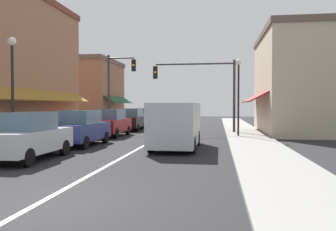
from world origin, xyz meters
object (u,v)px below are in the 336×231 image
Objects in this scene: van_in_lane at (176,124)px; parked_car_far_left at (131,119)px; parked_car_third_left at (110,123)px; traffic_signal_left_corner at (117,82)px; parked_car_nearest_left at (27,136)px; street_lamp_left_near at (12,75)px; traffic_signal_mast_arm at (204,82)px; street_lamp_right_mid at (238,85)px; parked_car_distant_left at (144,118)px; parked_car_second_left at (81,128)px.

parked_car_far_left is at bearing 114.28° from van_in_lane.
traffic_signal_left_corner reaches higher than parked_car_third_left.
street_lamp_left_near is (-1.75, 1.90, 2.42)m from parked_car_nearest_left.
parked_car_far_left is at bearing 90.34° from parked_car_nearest_left.
traffic_signal_mast_arm is at bearing -8.42° from traffic_signal_left_corner.
parked_car_third_left is 0.79× the size of van_in_lane.
traffic_signal_mast_arm is at bearing 125.35° from street_lamp_right_mid.
van_in_lane is (4.98, -5.74, 0.27)m from parked_car_third_left.
traffic_signal_left_corner is (-0.99, -5.43, 2.95)m from parked_car_distant_left.
parked_car_third_left is 8.59m from street_lamp_left_near.
street_lamp_right_mid is (9.03, -4.21, -0.54)m from traffic_signal_left_corner.
parked_car_far_left is at bearing 82.54° from street_lamp_left_near.
traffic_signal_mast_arm is (5.88, -1.97, 2.79)m from parked_car_far_left.
van_in_lane is at bearing -95.60° from traffic_signal_mast_arm.
van_in_lane is 12.10m from traffic_signal_left_corner.
street_lamp_left_near reaches higher than parked_car_distant_left.
street_lamp_left_near is at bearing -96.27° from parked_car_distant_left.
parked_car_distant_left is at bearing 90.00° from parked_car_nearest_left.
parked_car_third_left is 7.60m from van_in_lane.
parked_car_second_left is at bearing -90.42° from parked_car_far_left.
traffic_signal_mast_arm reaches higher than parked_car_third_left.
parked_car_far_left is (-0.13, 10.77, 0.00)m from parked_car_second_left.
parked_car_far_left is at bearing -91.84° from parked_car_distant_left.
parked_car_nearest_left is 0.84× the size of street_lamp_right_mid.
traffic_signal_left_corner is (-0.87, 4.51, 2.95)m from parked_car_third_left.
street_lamp_right_mid reaches higher than parked_car_far_left.
traffic_signal_mast_arm reaches higher than parked_car_far_left.
traffic_signal_mast_arm is (5.76, -6.43, 2.79)m from parked_car_distant_left.
parked_car_nearest_left is 0.99× the size of parked_car_second_left.
parked_car_second_left is 5.30m from parked_car_third_left.
van_in_lane is (4.85, -15.68, 0.27)m from parked_car_distant_left.
parked_car_nearest_left is 19.90m from parked_car_distant_left.
van_in_lane is 7.16m from street_lamp_right_mid.
van_in_lane is (4.84, -0.45, 0.27)m from parked_car_second_left.
parked_car_far_left is 12.27m from van_in_lane.
parked_car_third_left is 1.00× the size of parked_car_far_left.
parked_car_far_left is 0.84× the size of street_lamp_left_near.
street_lamp_right_mid is (2.27, -3.21, -0.38)m from traffic_signal_mast_arm.
street_lamp_right_mid is at bearing -54.65° from traffic_signal_mast_arm.
parked_car_third_left is 1.00× the size of parked_car_distant_left.
traffic_signal_mast_arm is 6.83m from traffic_signal_left_corner.
parked_car_distant_left is at bearing 79.64° from traffic_signal_left_corner.
traffic_signal_mast_arm is 3.95m from street_lamp_right_mid.
parked_car_third_left is 7.40m from traffic_signal_mast_arm.
van_in_lane is at bearing 40.59° from parked_car_nearest_left.
parked_car_nearest_left is 13.34m from street_lamp_right_mid.
parked_car_third_left is (0.02, 9.96, 0.00)m from parked_car_nearest_left.
parked_car_distant_left is (-0.01, 15.23, 0.00)m from parked_car_second_left.
parked_car_second_left is 1.00× the size of parked_car_far_left.
parked_car_second_left is 1.00× the size of parked_car_third_left.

